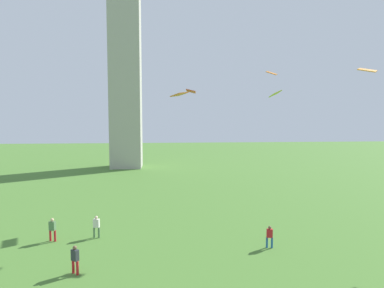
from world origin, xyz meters
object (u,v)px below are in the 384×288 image
(kite_flying_5, at_px, (179,94))
(person_0, at_px, (52,228))
(kite_flying_3, at_px, (191,91))
(monument_obelisk, at_px, (125,22))
(person_4, at_px, (270,235))
(kite_flying_0, at_px, (367,70))
(person_1, at_px, (96,225))
(kite_flying_1, at_px, (275,94))
(kite_flying_4, at_px, (272,73))
(person_2, at_px, (75,258))

(kite_flying_5, bearing_deg, person_0, 96.69)
(kite_flying_5, bearing_deg, kite_flying_3, 157.38)
(monument_obelisk, height_order, person_4, monument_obelisk)
(monument_obelisk, xyz_separation_m, kite_flying_0, (20.15, -41.71, -14.39))
(person_1, height_order, person_4, person_1)
(person_4, bearing_deg, person_1, -2.02)
(monument_obelisk, bearing_deg, person_4, -70.43)
(kite_flying_3, bearing_deg, kite_flying_1, -131.46)
(person_0, height_order, person_4, person_0)
(monument_obelisk, height_order, person_0, monument_obelisk)
(kite_flying_4, bearing_deg, person_2, -122.69)
(person_1, distance_m, kite_flying_5, 14.57)
(kite_flying_1, bearing_deg, kite_flying_4, -21.50)
(kite_flying_4, height_order, kite_flying_5, kite_flying_4)
(person_1, xyz_separation_m, kite_flying_1, (12.76, -3.44, 9.89))
(kite_flying_0, bearing_deg, monument_obelisk, -24.82)
(person_0, relative_size, kite_flying_1, 1.75)
(kite_flying_4, bearing_deg, person_0, -143.16)
(kite_flying_1, bearing_deg, person_2, 95.79)
(kite_flying_1, relative_size, kite_flying_3, 0.80)
(kite_flying_4, bearing_deg, kite_flying_5, 176.05)
(monument_obelisk, height_order, kite_flying_1, monument_obelisk)
(kite_flying_3, bearing_deg, kite_flying_0, -115.65)
(person_1, relative_size, kite_flying_3, 1.36)
(monument_obelisk, distance_m, person_0, 45.56)
(person_1, distance_m, kite_flying_3, 13.17)
(monument_obelisk, bearing_deg, kite_flying_0, -64.22)
(kite_flying_1, bearing_deg, person_1, 69.61)
(person_1, bearing_deg, kite_flying_1, 175.13)
(monument_obelisk, height_order, kite_flying_3, monument_obelisk)
(person_2, xyz_separation_m, kite_flying_3, (7.61, 8.47, 10.50))
(person_2, distance_m, kite_flying_1, 16.38)
(person_0, distance_m, kite_flying_4, 21.68)
(monument_obelisk, relative_size, person_2, 30.98)
(monument_obelisk, xyz_separation_m, kite_flying_4, (16.20, -34.33, -13.63))
(person_2, height_order, kite_flying_5, kite_flying_5)
(person_4, height_order, kite_flying_1, kite_flying_1)
(person_0, height_order, kite_flying_1, kite_flying_1)
(monument_obelisk, distance_m, kite_flying_3, 38.91)
(person_2, relative_size, kite_flying_1, 1.72)
(monument_obelisk, bearing_deg, person_2, -87.91)
(person_2, distance_m, kite_flying_5, 18.32)
(kite_flying_1, relative_size, kite_flying_5, 0.50)
(person_4, distance_m, kite_flying_5, 16.05)
(person_0, height_order, kite_flying_5, kite_flying_5)
(kite_flying_1, bearing_deg, person_4, 11.92)
(kite_flying_0, relative_size, kite_flying_5, 0.66)
(person_2, bearing_deg, kite_flying_1, 48.54)
(kite_flying_1, bearing_deg, kite_flying_5, 23.67)
(kite_flying_4, bearing_deg, person_4, -81.43)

